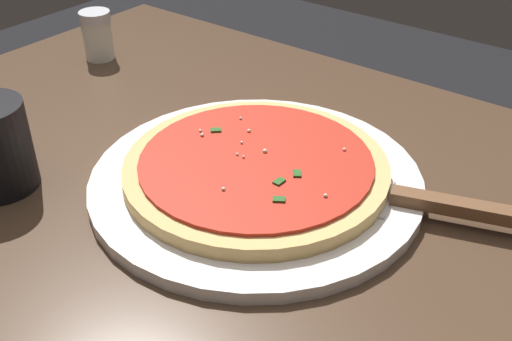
{
  "coord_description": "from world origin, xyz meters",
  "views": [
    {
      "loc": [
        -0.38,
        0.43,
        1.15
      ],
      "look_at": [
        -0.04,
        -0.01,
        0.78
      ],
      "focal_mm": 43.7,
      "sensor_mm": 36.0,
      "label": 1
    }
  ],
  "objects_px": {
    "pizza": "(256,167)",
    "pizza_server": "(416,201)",
    "serving_plate": "(256,180)",
    "parmesan_shaker": "(97,35)"
  },
  "relations": [
    {
      "from": "serving_plate",
      "to": "parmesan_shaker",
      "type": "distance_m",
      "value": 0.42
    },
    {
      "from": "pizza_server",
      "to": "parmesan_shaker",
      "type": "bearing_deg",
      "value": -7.36
    },
    {
      "from": "serving_plate",
      "to": "pizza",
      "type": "height_order",
      "value": "pizza"
    },
    {
      "from": "serving_plate",
      "to": "parmesan_shaker",
      "type": "xyz_separation_m",
      "value": [
        0.4,
        -0.13,
        0.03
      ]
    },
    {
      "from": "pizza_server",
      "to": "serving_plate",
      "type": "bearing_deg",
      "value": 19.05
    },
    {
      "from": "pizza",
      "to": "pizza_server",
      "type": "height_order",
      "value": "pizza"
    },
    {
      "from": "pizza",
      "to": "parmesan_shaker",
      "type": "height_order",
      "value": "parmesan_shaker"
    },
    {
      "from": "pizza",
      "to": "pizza_server",
      "type": "distance_m",
      "value": 0.17
    },
    {
      "from": "pizza",
      "to": "parmesan_shaker",
      "type": "distance_m",
      "value": 0.42
    },
    {
      "from": "pizza_server",
      "to": "pizza",
      "type": "bearing_deg",
      "value": 19.06
    }
  ]
}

